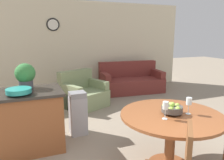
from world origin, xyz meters
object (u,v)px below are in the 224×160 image
kitchen_island (22,121)px  trash_bin (78,113)px  fruit_bowl (172,108)px  teal_bowl (19,91)px  armchair (83,94)px  potted_plant (25,75)px  couch (131,82)px  wine_glass_right (189,102)px  dining_table (171,126)px  wine_glass_left (166,106)px

kitchen_island → trash_bin: 0.94m
fruit_bowl → trash_bin: bearing=121.7°
teal_bowl → armchair: size_ratio=0.28×
teal_bowl → armchair: (1.37, 1.86, -0.69)m
fruit_bowl → potted_plant: size_ratio=0.68×
potted_plant → couch: size_ratio=0.20×
wine_glass_right → trash_bin: bearing=125.5°
dining_table → armchair: 2.95m
dining_table → teal_bowl: bearing=149.8°
teal_bowl → kitchen_island: bearing=92.0°
dining_table → potted_plant: potted_plant is taller
fruit_bowl → kitchen_island: (-1.80, 1.21, -0.36)m
potted_plant → armchair: (1.27, 1.50, -0.84)m
fruit_bowl → wine_glass_left: (-0.18, -0.11, 0.09)m
dining_table → trash_bin: trash_bin is taller
couch → armchair: size_ratio=1.59×
kitchen_island → wine_glass_right: bearing=-33.0°
wine_glass_right → kitchen_island: bearing=147.0°
fruit_bowl → potted_plant: potted_plant is taller
fruit_bowl → wine_glass_left: 0.23m
dining_table → wine_glass_left: 0.39m
wine_glass_left → armchair: bearing=94.6°
teal_bowl → couch: teal_bowl is taller
dining_table → wine_glass_left: wine_glass_left is taller
fruit_bowl → wine_glass_left: wine_glass_left is taller
fruit_bowl → wine_glass_left: bearing=-149.5°
kitchen_island → couch: size_ratio=0.64×
trash_bin → couch: couch is taller
wine_glass_right → couch: (1.11, 3.79, -0.61)m
wine_glass_right → armchair: 3.11m
wine_glass_left → teal_bowl: (-1.61, 1.15, 0.06)m
wine_glass_right → kitchen_island: (-1.99, 1.29, -0.45)m
fruit_bowl → trash_bin: 1.74m
dining_table → potted_plant: 2.27m
wine_glass_left → potted_plant: bearing=135.0°
fruit_bowl → couch: bearing=70.7°
armchair → potted_plant: bearing=-154.4°
kitchen_island → armchair: (1.38, 1.69, -0.17)m
kitchen_island → wine_glass_left: bearing=-39.2°
wine_glass_left → trash_bin: size_ratio=0.28×
fruit_bowl → dining_table: bearing=132.0°
kitchen_island → trash_bin: kitchen_island is taller
wine_glass_left → wine_glass_right: (0.37, 0.03, 0.00)m
wine_glass_right → teal_bowl: teal_bowl is taller
kitchen_island → potted_plant: 0.70m
armchair → teal_bowl: bearing=-150.5°
wine_glass_left → trash_bin: 1.78m
dining_table → wine_glass_left: (-0.18, -0.11, 0.33)m
kitchen_island → teal_bowl: bearing=-88.0°
teal_bowl → couch: (3.09, 2.67, -0.67)m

